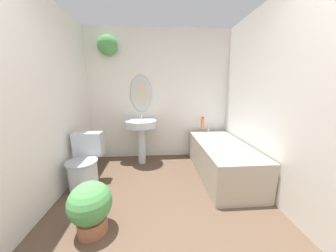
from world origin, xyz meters
TOP-DOWN VIEW (x-y plane):
  - wall_back at (-0.09, 2.76)m, footprint 2.73×0.34m
  - wall_left at (-1.34, 1.37)m, footprint 0.06×2.86m
  - wall_right at (1.34, 1.37)m, footprint 0.06×2.86m
  - toilet at (-1.05, 1.68)m, footprint 0.39×0.54m
  - pedestal_sink at (-0.34, 2.42)m, footprint 0.55×0.55m
  - bathtub at (0.93, 1.90)m, footprint 0.70×1.58m
  - shampoo_bottle at (0.81, 2.57)m, footprint 0.06×0.06m
  - potted_plant at (-0.70, 0.90)m, footprint 0.39×0.39m

SIDE VIEW (x-z plane):
  - bathtub at x=0.93m, z-range -0.03..0.57m
  - potted_plant at x=-0.70m, z-range 0.02..0.53m
  - toilet at x=-1.05m, z-range -0.05..0.68m
  - pedestal_sink at x=-0.34m, z-range 0.18..1.08m
  - shampoo_bottle at x=0.81m, z-range 0.59..0.81m
  - wall_left at x=-1.34m, z-range 0.00..2.40m
  - wall_right at x=1.34m, z-range 0.00..2.40m
  - wall_back at x=-0.09m, z-range 0.08..2.48m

